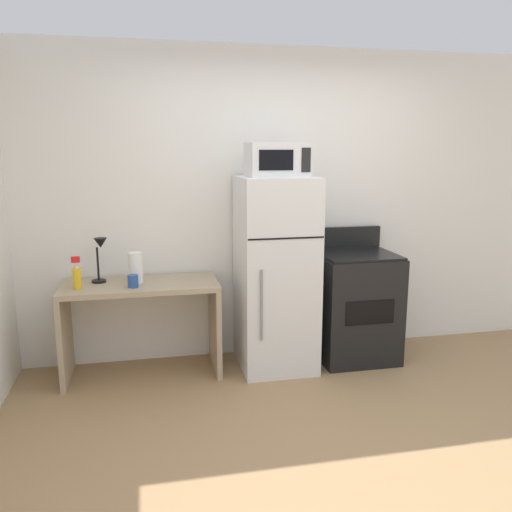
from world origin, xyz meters
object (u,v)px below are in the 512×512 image
object	(u,v)px
coffee_mug	(133,281)
refrigerator	(276,274)
microwave	(277,160)
paper_towel_roll	(136,268)
oven_range	(355,305)
desk	(141,310)
desk_lamp	(100,252)
spray_bottle	(77,276)

from	to	relation	value
coffee_mug	refrigerator	size ratio (longest dim) A/B	0.06
microwave	paper_towel_roll	bearing A→B (deg)	175.38
refrigerator	oven_range	bearing A→B (deg)	1.67
desk	refrigerator	xyz separation A→B (m)	(1.08, -0.05, 0.25)
desk	coffee_mug	size ratio (longest dim) A/B	12.68
desk_lamp	coffee_mug	distance (m)	0.37
oven_range	refrigerator	bearing A→B (deg)	-178.33
coffee_mug	oven_range	world-z (taller)	oven_range
desk_lamp	desk	bearing A→B (deg)	-14.91
desk	refrigerator	world-z (taller)	refrigerator
desk	coffee_mug	distance (m)	0.30
desk	oven_range	world-z (taller)	oven_range
desk_lamp	paper_towel_roll	bearing A→B (deg)	-12.29
desk_lamp	coffee_mug	world-z (taller)	desk_lamp
paper_towel_roll	oven_range	bearing A→B (deg)	-1.50
coffee_mug	spray_bottle	world-z (taller)	spray_bottle
coffee_mug	oven_range	bearing A→B (deg)	2.85
coffee_mug	refrigerator	bearing A→B (deg)	3.59
desk_lamp	microwave	world-z (taller)	microwave
desk_lamp	microwave	xyz separation A→B (m)	(1.37, -0.15, 0.70)
desk	paper_towel_roll	distance (m)	0.34
oven_range	desk_lamp	bearing A→B (deg)	177.10
refrigerator	desk_lamp	bearing A→B (deg)	174.75
spray_bottle	oven_range	distance (m)	2.27
coffee_mug	oven_range	distance (m)	1.87
desk_lamp	oven_range	bearing A→B (deg)	-2.90
coffee_mug	spray_bottle	bearing A→B (deg)	175.00
microwave	desk_lamp	bearing A→B (deg)	173.87
refrigerator	microwave	bearing A→B (deg)	-89.68
desk_lamp	refrigerator	xyz separation A→B (m)	(1.37, -0.13, -0.21)
desk	spray_bottle	bearing A→B (deg)	-169.58
paper_towel_roll	microwave	bearing A→B (deg)	-4.62
desk	spray_bottle	world-z (taller)	spray_bottle
desk	microwave	distance (m)	1.59
desk_lamp	microwave	size ratio (longest dim) A/B	0.77
coffee_mug	spray_bottle	size ratio (longest dim) A/B	0.38
desk_lamp	spray_bottle	distance (m)	0.27
desk_lamp	refrigerator	size ratio (longest dim) A/B	0.23
desk	paper_towel_roll	world-z (taller)	paper_towel_roll
refrigerator	microwave	distance (m)	0.91
refrigerator	paper_towel_roll	bearing A→B (deg)	176.47
paper_towel_roll	spray_bottle	bearing A→B (deg)	-166.37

